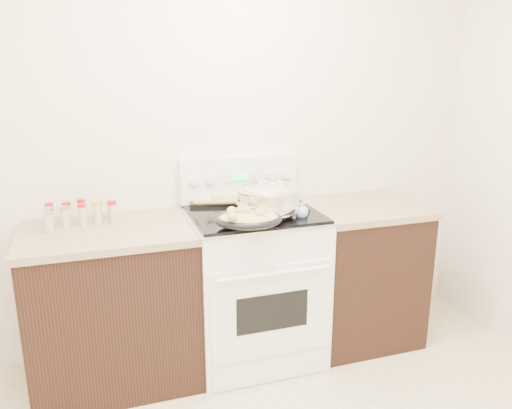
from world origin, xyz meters
name	(u,v)px	position (x,y,z in m)	size (l,w,h in m)	color
room_shell	(292,92)	(0.00, 0.00, 1.70)	(4.10, 3.60, 2.75)	silver
counter_left	(114,305)	(-0.48, 1.43, 0.46)	(0.93, 0.67, 0.92)	black
counter_right	(358,271)	(1.08, 1.43, 0.46)	(0.73, 0.67, 0.92)	black
kitchen_range	(253,282)	(0.35, 1.42, 0.49)	(0.78, 0.73, 1.22)	white
mixing_bowl	(268,202)	(0.40, 1.31, 1.03)	(0.47, 0.47, 0.22)	silver
roasting_pan	(248,219)	(0.23, 1.14, 0.99)	(0.41, 0.32, 0.12)	black
baking_sheet	(223,199)	(0.24, 1.70, 0.96)	(0.47, 0.37, 0.06)	black
wooden_spoon	(250,211)	(0.32, 1.40, 0.95)	(0.14, 0.26, 0.04)	#AA774E
blue_ladle	(302,211)	(0.58, 1.24, 0.98)	(0.18, 0.23, 0.10)	#87BFCA
spice_jars	(79,214)	(-0.62, 1.57, 0.98)	(0.38, 0.23, 0.13)	#BFB28C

